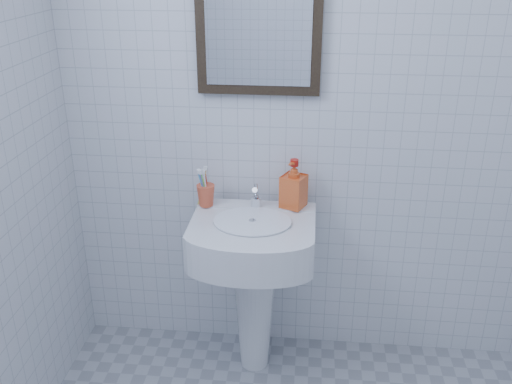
# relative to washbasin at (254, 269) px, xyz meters

# --- Properties ---
(wall_back) EXTENTS (2.20, 0.02, 2.50)m
(wall_back) POSITION_rel_washbasin_xyz_m (0.25, 0.22, 0.73)
(wall_back) COLOR silver
(wall_back) RESTS_ON ground
(washbasin) EXTENTS (0.51, 0.37, 0.78)m
(washbasin) POSITION_rel_washbasin_xyz_m (0.00, 0.00, 0.00)
(washbasin) COLOR silver
(washbasin) RESTS_ON ground
(faucet) EXTENTS (0.04, 0.10, 0.11)m
(faucet) POSITION_rel_washbasin_xyz_m (-0.00, 0.09, 0.29)
(faucet) COLOR silver
(faucet) RESTS_ON washbasin
(toothbrush_cup) EXTENTS (0.09, 0.09, 0.09)m
(toothbrush_cup) POSITION_rel_washbasin_xyz_m (-0.21, 0.09, 0.30)
(toothbrush_cup) COLOR #D04E2F
(toothbrush_cup) RESTS_ON washbasin
(soap_dispenser) EXTENTS (0.13, 0.13, 0.21)m
(soap_dispenser) POSITION_rel_washbasin_xyz_m (0.16, 0.12, 0.36)
(soap_dispenser) COLOR red
(soap_dispenser) RESTS_ON washbasin
(wall_mirror) EXTENTS (0.50, 0.04, 0.62)m
(wall_mirror) POSITION_rel_washbasin_xyz_m (-0.00, 0.20, 1.03)
(wall_mirror) COLOR black
(wall_mirror) RESTS_ON wall_back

